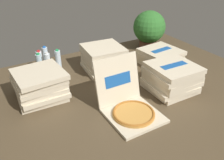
# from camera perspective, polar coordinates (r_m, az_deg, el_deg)

# --- Properties ---
(ground_plane) EXTENTS (3.20, 2.40, 0.02)m
(ground_plane) POSITION_cam_1_polar(r_m,az_deg,el_deg) (2.20, 1.64, -4.43)
(ground_plane) COLOR #4C3D28
(open_pizza_box) EXTENTS (0.41, 0.52, 0.43)m
(open_pizza_box) POSITION_cam_1_polar(r_m,az_deg,el_deg) (1.97, 4.08, -5.82)
(open_pizza_box) COLOR beige
(open_pizza_box) RESTS_ON ground_plane
(pizza_stack_left_near) EXTENTS (0.45, 0.46, 0.26)m
(pizza_stack_left_near) POSITION_cam_1_polar(r_m,az_deg,el_deg) (2.23, -17.04, -1.04)
(pizza_stack_left_near) COLOR beige
(pizza_stack_left_near) RESTS_ON ground_plane
(pizza_stack_left_mid) EXTENTS (0.47, 0.47, 0.26)m
(pizza_stack_left_mid) POSITION_cam_1_polar(r_m,az_deg,el_deg) (2.65, -1.97, 5.33)
(pizza_stack_left_mid) COLOR beige
(pizza_stack_left_mid) RESTS_ON ground_plane
(pizza_stack_left_far) EXTENTS (0.46, 0.45, 0.27)m
(pizza_stack_left_far) POSITION_cam_1_polar(r_m,az_deg,el_deg) (2.31, 14.17, 0.52)
(pizza_stack_left_far) COLOR beige
(pizza_stack_left_far) RESTS_ON ground_plane
(pizza_stack_right_near) EXTENTS (0.47, 0.48, 0.18)m
(pizza_stack_right_near) POSITION_cam_1_polar(r_m,az_deg,el_deg) (2.85, 11.63, 5.54)
(pizza_stack_right_near) COLOR beige
(pizza_stack_right_near) RESTS_ON ground_plane
(water_bottle_0) EXTENTS (0.06, 0.06, 0.22)m
(water_bottle_0) POSITION_cam_1_polar(r_m,az_deg,el_deg) (2.77, -17.06, 4.60)
(water_bottle_0) COLOR white
(water_bottle_0) RESTS_ON ground_plane
(water_bottle_1) EXTENTS (0.06, 0.06, 0.22)m
(water_bottle_1) POSITION_cam_1_polar(r_m,az_deg,el_deg) (2.70, -15.25, 4.15)
(water_bottle_1) COLOR white
(water_bottle_1) RESTS_ON ground_plane
(water_bottle_2) EXTENTS (0.06, 0.06, 0.22)m
(water_bottle_2) POSITION_cam_1_polar(r_m,az_deg,el_deg) (2.87, -15.78, 5.65)
(water_bottle_2) COLOR silver
(water_bottle_2) RESTS_ON ground_plane
(water_bottle_3) EXTENTS (0.06, 0.06, 0.22)m
(water_bottle_3) POSITION_cam_1_polar(r_m,az_deg,el_deg) (2.70, -17.14, 3.91)
(water_bottle_3) COLOR silver
(water_bottle_3) RESTS_ON ground_plane
(water_bottle_4) EXTENTS (0.06, 0.06, 0.22)m
(water_bottle_4) POSITION_cam_1_polar(r_m,az_deg,el_deg) (2.75, -12.89, 4.94)
(water_bottle_4) COLOR silver
(water_bottle_4) RESTS_ON ground_plane
(potted_plant) EXTENTS (0.42, 0.42, 0.51)m
(potted_plant) POSITION_cam_1_polar(r_m,az_deg,el_deg) (3.22, 8.97, 12.23)
(potted_plant) COLOR #513323
(potted_plant) RESTS_ON ground_plane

